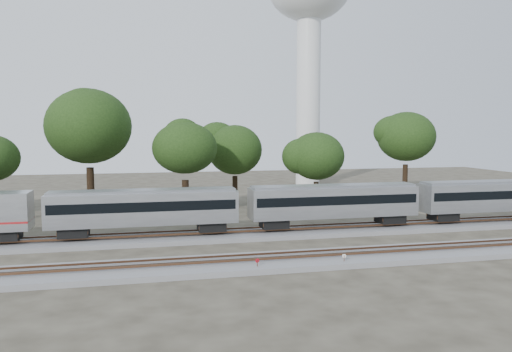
# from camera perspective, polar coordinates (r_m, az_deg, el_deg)

# --- Properties ---
(ground) EXTENTS (160.00, 160.00, 0.00)m
(ground) POSITION_cam_1_polar(r_m,az_deg,el_deg) (40.35, -5.28, -8.92)
(ground) COLOR #383328
(ground) RESTS_ON ground
(track_far) EXTENTS (160.00, 5.00, 0.73)m
(track_far) POSITION_cam_1_polar(r_m,az_deg,el_deg) (46.10, -6.28, -6.87)
(track_far) COLOR slate
(track_far) RESTS_ON ground
(track_near) EXTENTS (160.00, 5.00, 0.73)m
(track_near) POSITION_cam_1_polar(r_m,az_deg,el_deg) (36.46, -4.44, -10.12)
(track_near) COLOR slate
(track_near) RESTS_ON ground
(train) EXTENTS (103.84, 2.96, 4.36)m
(train) POSITION_cam_1_polar(r_m,az_deg,el_deg) (52.73, 18.07, -2.40)
(train) COLOR silver
(train) RESTS_ON ground
(switch_stand_red) EXTENTS (0.29, 0.14, 0.96)m
(switch_stand_red) POSITION_cam_1_polar(r_m,az_deg,el_deg) (35.25, 0.16, -9.96)
(switch_stand_red) COLOR #512D19
(switch_stand_red) RESTS_ON ground
(switch_stand_white) EXTENTS (0.28, 0.14, 0.93)m
(switch_stand_white) POSITION_cam_1_polar(r_m,az_deg,el_deg) (37.16, 10.04, -9.27)
(switch_stand_white) COLOR #512D19
(switch_stand_white) RESTS_ON ground
(switch_lever) EXTENTS (0.55, 0.40, 0.30)m
(switch_lever) POSITION_cam_1_polar(r_m,az_deg,el_deg) (35.94, 5.73, -10.45)
(switch_lever) COLOR #512D19
(switch_lever) RESTS_ON ground
(water_tower) EXTENTS (14.92, 14.92, 41.30)m
(water_tower) POSITION_cam_1_polar(r_m,az_deg,el_deg) (91.63, 6.09, 18.29)
(water_tower) COLOR silver
(water_tower) RESTS_ON ground
(tree_3) EXTENTS (10.49, 10.49, 14.79)m
(tree_3) POSITION_cam_1_polar(r_m,az_deg,el_deg) (60.82, -18.57, 5.40)
(tree_3) COLOR black
(tree_3) RESTS_ON ground
(tree_4) EXTENTS (8.01, 8.01, 11.29)m
(tree_4) POSITION_cam_1_polar(r_m,az_deg,el_deg) (56.71, -8.13, 3.17)
(tree_4) COLOR black
(tree_4) RESTS_ON ground
(tree_5) EXTENTS (7.46, 7.46, 10.52)m
(tree_5) POSITION_cam_1_polar(r_m,az_deg,el_deg) (64.44, -2.43, 2.98)
(tree_5) COLOR black
(tree_5) RESTS_ON ground
(tree_6) EXTENTS (6.88, 6.88, 9.70)m
(tree_6) POSITION_cam_1_polar(r_m,az_deg,el_deg) (60.43, 6.93, 2.25)
(tree_6) COLOR black
(tree_6) RESTS_ON ground
(tree_7) EXTENTS (9.08, 9.08, 12.80)m
(tree_7) POSITION_cam_1_polar(r_m,az_deg,el_deg) (77.04, 16.79, 4.32)
(tree_7) COLOR black
(tree_7) RESTS_ON ground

